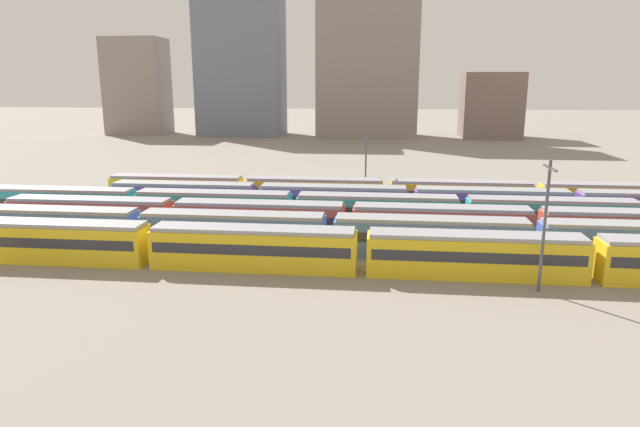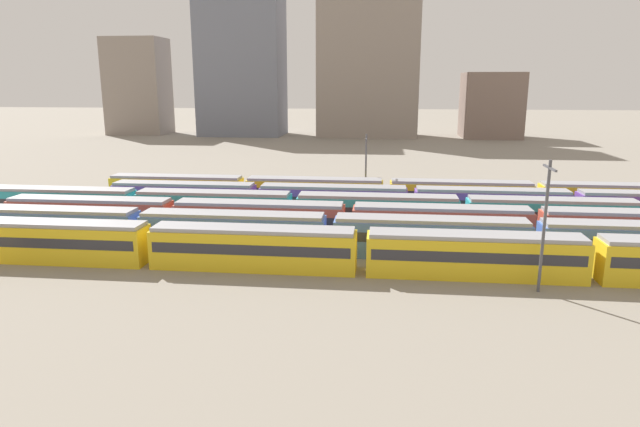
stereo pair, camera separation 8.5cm
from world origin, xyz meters
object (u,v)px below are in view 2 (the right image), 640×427
train_track_2 (536,226)px  catenary_pole_1 (366,165)px  train_track_1 (330,234)px  train_track_5 (386,193)px  train_track_0 (592,259)px  train_track_4 (574,206)px  catenary_pole_0 (545,221)px  train_track_3 (294,209)px

train_track_2 → catenary_pole_1: (-17.74, 18.64, 3.29)m
train_track_1 → train_track_5: (5.46, 20.80, 0.00)m
train_track_5 → catenary_pole_1: 5.30m
train_track_0 → train_track_1: bearing=166.8°
train_track_4 → catenary_pole_0: bearing=-112.9°
train_track_4 → catenary_pole_0: size_ratio=10.84×
train_track_2 → train_track_5: bearing=133.7°
train_track_3 → train_track_5: (10.54, 10.40, 0.00)m
train_track_2 → train_track_4: size_ratio=1.00×
train_track_2 → train_track_4: (6.91, 10.40, 0.00)m
train_track_3 → train_track_4: size_ratio=0.66×
train_track_1 → train_track_2: size_ratio=0.66×
catenary_pole_1 → train_track_4: bearing=-18.5°
train_track_1 → train_track_3: (-5.08, 10.40, 0.00)m
train_track_1 → catenary_pole_1: bearing=83.7°
catenary_pole_0 → catenary_pole_1: catenary_pole_0 is taller
train_track_2 → catenary_pole_1: 25.95m
train_track_0 → catenary_pole_1: catenary_pole_1 is taller
catenary_pole_0 → catenary_pole_1: (-14.59, 32.05, -0.55)m
train_track_0 → train_track_2: size_ratio=1.00×
train_track_0 → train_track_2: same height
train_track_0 → train_track_3: bearing=150.2°
train_track_3 → train_track_4: (32.37, 5.20, 0.00)m
catenary_pole_0 → catenary_pole_1: bearing=114.5°
train_track_1 → train_track_0: bearing=-13.2°
catenary_pole_1 → train_track_0: bearing=-56.1°
train_track_4 → train_track_5: 22.44m
train_track_1 → catenary_pole_1: (2.63, 23.84, 3.29)m
train_track_5 → train_track_1: bearing=-104.7°
train_track_3 → train_track_5: 14.81m
train_track_3 → catenary_pole_1: bearing=60.2°
train_track_5 → train_track_0: bearing=-57.3°
train_track_3 → catenary_pole_0: (22.30, -18.61, 3.84)m
train_track_3 → train_track_4: bearing=9.1°
train_track_0 → catenary_pole_0: 6.92m
train_track_1 → catenary_pole_0: catenary_pole_0 is taller
train_track_0 → catenary_pole_0: size_ratio=10.84×
train_track_2 → train_track_1: bearing=-165.7°
train_track_0 → train_track_1: size_ratio=1.51×
train_track_3 → catenary_pole_0: catenary_pole_0 is taller
train_track_1 → train_track_4: size_ratio=0.66×
train_track_5 → catenary_pole_1: bearing=132.9°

